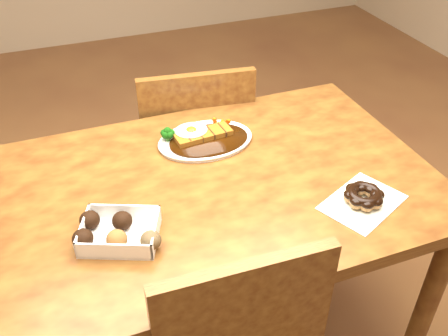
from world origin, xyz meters
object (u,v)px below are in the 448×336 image
object	(u,v)px
table	(217,208)
pon_de_ring	(364,197)
katsu_curry_plate	(204,138)
chair_far	(194,152)
donut_box	(117,231)

from	to	relation	value
table	pon_de_ring	distance (m)	0.41
katsu_curry_plate	pon_de_ring	world-z (taller)	katsu_curry_plate
chair_far	pon_de_ring	bearing A→B (deg)	114.26
table	pon_de_ring	world-z (taller)	pon_de_ring
chair_far	pon_de_ring	size ratio (longest dim) A/B	3.41
chair_far	katsu_curry_plate	size ratio (longest dim) A/B	3.00
chair_far	donut_box	size ratio (longest dim) A/B	3.99
donut_box	chair_far	bearing A→B (deg)	59.33
donut_box	pon_de_ring	size ratio (longest dim) A/B	0.86
table	donut_box	xyz separation A→B (m)	(-0.30, -0.13, 0.12)
table	pon_de_ring	xyz separation A→B (m)	(0.32, -0.22, 0.12)
chair_far	donut_box	distance (m)	0.82
chair_far	katsu_curry_plate	world-z (taller)	chair_far
chair_far	katsu_curry_plate	bearing A→B (deg)	86.20
chair_far	donut_box	world-z (taller)	chair_far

